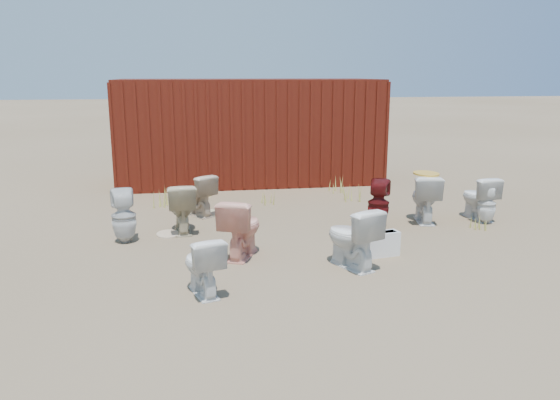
{
  "coord_description": "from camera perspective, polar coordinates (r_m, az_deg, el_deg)",
  "views": [
    {
      "loc": [
        -1.36,
        -7.79,
        2.53
      ],
      "look_at": [
        0.0,
        0.6,
        0.55
      ],
      "focal_mm": 35.0,
      "sensor_mm": 36.0,
      "label": 1
    }
  ],
  "objects": [
    {
      "name": "toilet_front_c",
      "position": [
        7.28,
        7.51,
        -3.88
      ],
      "size": [
        0.75,
        0.93,
        0.83
      ],
      "primitive_type": "imported",
      "rotation": [
        0.0,
        0.0,
        3.56
      ],
      "color": "white",
      "rests_on": "ground"
    },
    {
      "name": "loose_lid_far",
      "position": [
        8.95,
        -11.65,
        -3.51
      ],
      "size": [
        0.38,
        0.49,
        0.02
      ],
      "primitive_type": "ellipsoid",
      "rotation": [
        0.0,
        0.0,
        0.05
      ],
      "color": "#C9B392",
      "rests_on": "ground"
    },
    {
      "name": "toilet_front_pink",
      "position": [
        7.66,
        -4.08,
        -2.88
      ],
      "size": [
        0.77,
        0.95,
        0.85
      ],
      "primitive_type": "imported",
      "rotation": [
        0.0,
        0.0,
        2.73
      ],
      "color": "#FCA991",
      "rests_on": "ground"
    },
    {
      "name": "weed_clump_b",
      "position": [
        10.79,
        -1.38,
        0.31
      ],
      "size": [
        0.32,
        0.32,
        0.29
      ],
      "primitive_type": "cone",
      "color": "#A3A041",
      "rests_on": "ground"
    },
    {
      "name": "toilet_back_beige_left",
      "position": [
        9.98,
        -8.65,
        0.52
      ],
      "size": [
        0.78,
        0.86,
        0.77
      ],
      "primitive_type": "imported",
      "rotation": [
        0.0,
        0.0,
        3.74
      ],
      "color": "beige",
      "rests_on": "ground"
    },
    {
      "name": "toilet_front_e",
      "position": [
        10.23,
        20.03,
        0.23
      ],
      "size": [
        0.49,
        0.79,
        0.78
      ],
      "primitive_type": "imported",
      "rotation": [
        0.0,
        0.0,
        3.21
      ],
      "color": "white",
      "rests_on": "ground"
    },
    {
      "name": "ground",
      "position": [
        8.31,
        0.66,
        -4.63
      ],
      "size": [
        100.0,
        100.0,
        0.0
      ],
      "primitive_type": "plane",
      "color": "brown",
      "rests_on": "ground"
    },
    {
      "name": "weed_clump_f",
      "position": [
        9.65,
        20.35,
        -2.3
      ],
      "size": [
        0.28,
        0.28,
        0.21
      ],
      "primitive_type": "cone",
      "color": "#A3A041",
      "rests_on": "ground"
    },
    {
      "name": "toilet_back_beige_right",
      "position": [
        8.99,
        -10.24,
        -0.78
      ],
      "size": [
        0.5,
        0.82,
        0.81
      ],
      "primitive_type": "imported",
      "rotation": [
        0.0,
        0.0,
        3.2
      ],
      "color": "#C2B48E",
      "rests_on": "ground"
    },
    {
      "name": "weed_clump_d",
      "position": [
        11.55,
        -7.52,
        1.03
      ],
      "size": [
        0.3,
        0.3,
        0.27
      ],
      "primitive_type": "cone",
      "color": "#A3A041",
      "rests_on": "ground"
    },
    {
      "name": "loose_tank",
      "position": [
        7.87,
        10.56,
        -4.54
      ],
      "size": [
        0.53,
        0.29,
        0.35
      ],
      "primitive_type": "cube",
      "rotation": [
        0.0,
        0.0,
        0.18
      ],
      "color": "silver",
      "rests_on": "ground"
    },
    {
      "name": "weed_clump_e",
      "position": [
        11.95,
        5.91,
        1.53
      ],
      "size": [
        0.34,
        0.34,
        0.3
      ],
      "primitive_type": "cone",
      "color": "#A3A041",
      "rests_on": "ground"
    },
    {
      "name": "toilet_back_yellowlid",
      "position": [
        9.78,
        14.89,
        0.2
      ],
      "size": [
        0.65,
        0.91,
        0.84
      ],
      "primitive_type": "imported",
      "rotation": [
        0.0,
        0.0,
        2.91
      ],
      "color": "silver",
      "rests_on": "ground"
    },
    {
      "name": "shipping_container",
      "position": [
        13.13,
        -3.24,
        7.27
      ],
      "size": [
        6.0,
        2.4,
        2.4
      ],
      "primitive_type": "cube",
      "color": "#520F0D",
      "rests_on": "ground"
    },
    {
      "name": "yellow_lid",
      "position": [
        9.7,
        15.04,
        2.69
      ],
      "size": [
        0.43,
        0.53,
        0.02
      ],
      "primitive_type": "ellipsoid",
      "color": "gold",
      "rests_on": "toilet_back_yellowlid"
    },
    {
      "name": "toilet_back_e",
      "position": [
        10.01,
        20.79,
        -0.39
      ],
      "size": [
        0.41,
        0.41,
        0.69
      ],
      "primitive_type": "imported",
      "rotation": [
        0.0,
        0.0,
        2.72
      ],
      "color": "white",
      "rests_on": "ground"
    },
    {
      "name": "toilet_front_maroon",
      "position": [
        9.31,
        10.25,
        -0.34
      ],
      "size": [
        0.49,
        0.49,
        0.8
      ],
      "primitive_type": "imported",
      "rotation": [
        0.0,
        0.0,
        2.65
      ],
      "color": "#500D0E",
      "rests_on": "ground"
    },
    {
      "name": "weed_clump_c",
      "position": [
        11.19,
        7.49,
        0.85
      ],
      "size": [
        0.36,
        0.36,
        0.35
      ],
      "primitive_type": "cone",
      "color": "#A3A041",
      "rests_on": "ground"
    },
    {
      "name": "toilet_back_a",
      "position": [
        8.62,
        -16.01,
        -1.64
      ],
      "size": [
        0.43,
        0.44,
        0.82
      ],
      "primitive_type": "imported",
      "rotation": [
        0.0,
        0.0,
        3.32
      ],
      "color": "silver",
      "rests_on": "ground"
    },
    {
      "name": "loose_lid_near",
      "position": [
        10.17,
        -7.5,
        -1.34
      ],
      "size": [
        0.47,
        0.56,
        0.02
      ],
      "primitive_type": "ellipsoid",
      "rotation": [
        0.0,
        0.0,
        0.2
      ],
      "color": "#BCB488",
      "rests_on": "ground"
    },
    {
      "name": "weed_clump_a",
      "position": [
        10.86,
        -12.69,
        0.22
      ],
      "size": [
        0.36,
        0.36,
        0.34
      ],
      "primitive_type": "cone",
      "color": "#A3A041",
      "rests_on": "ground"
    },
    {
      "name": "toilet_front_a",
      "position": [
        6.45,
        -8.11,
        -6.73
      ],
      "size": [
        0.58,
        0.78,
        0.71
      ],
      "primitive_type": "imported",
      "rotation": [
        0.0,
        0.0,
        3.43
      ],
      "color": "white",
      "rests_on": "ground"
    }
  ]
}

